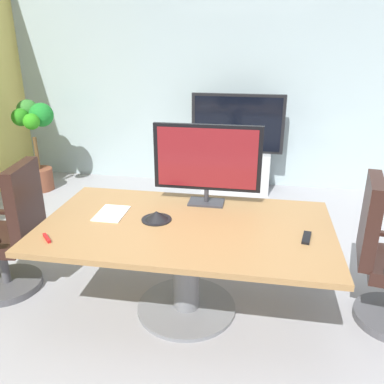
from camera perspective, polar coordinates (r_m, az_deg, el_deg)
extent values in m
plane|color=#99999E|center=(3.25, 0.37, -16.00)|extent=(7.18, 7.18, 0.00)
cube|color=#9EB2B7|center=(5.55, 5.70, 16.30)|extent=(6.18, 0.10, 2.99)
cube|color=olive|center=(2.84, -0.87, -5.00)|extent=(2.07, 1.17, 0.04)
cylinder|color=slate|center=(3.02, -0.83, -11.20)|extent=(0.20, 0.20, 0.69)
cylinder|color=slate|center=(3.21, -0.80, -16.17)|extent=(0.76, 0.76, 0.03)
cylinder|color=#4C4C51|center=(3.77, -24.97, -11.94)|extent=(0.56, 0.56, 0.06)
cylinder|color=#4C4C51|center=(3.66, -25.48, -9.16)|extent=(0.07, 0.07, 0.36)
cube|color=black|center=(3.31, -22.84, -1.31)|extent=(0.15, 0.46, 0.60)
cube|color=black|center=(3.71, -24.26, -2.66)|extent=(0.28, 0.09, 0.03)
cube|color=black|center=(3.02, 24.25, -3.67)|extent=(0.17, 0.46, 0.60)
cube|color=#333338|center=(3.18, 2.08, -1.48)|extent=(0.28, 0.18, 0.02)
cylinder|color=#333338|center=(3.16, 2.09, -0.51)|extent=(0.04, 0.04, 0.10)
cube|color=black|center=(3.07, 2.20, 4.95)|extent=(0.84, 0.04, 0.52)
cube|color=maroon|center=(3.05, 2.15, 4.84)|extent=(0.77, 0.01, 0.47)
cube|color=#B7BABC|center=(5.44, 6.30, 3.02)|extent=(0.90, 0.36, 0.55)
cube|color=black|center=(5.25, 6.57, 9.76)|extent=(1.20, 0.06, 0.76)
cube|color=black|center=(5.22, 6.54, 9.68)|extent=(1.12, 0.01, 0.69)
cylinder|color=brown|center=(5.85, -20.95, 1.74)|extent=(0.34, 0.34, 0.30)
cylinder|color=brown|center=(5.75, -21.43, 5.21)|extent=(0.05, 0.05, 0.44)
sphere|color=#1C8029|center=(5.59, -20.85, 10.34)|extent=(0.31, 0.31, 0.31)
sphere|color=green|center=(5.72, -21.23, 10.12)|extent=(0.24, 0.24, 0.24)
sphere|color=#32782C|center=(5.83, -22.56, 10.80)|extent=(0.29, 0.29, 0.29)
sphere|color=#247A18|center=(5.67, -23.45, 9.84)|extent=(0.23, 0.23, 0.23)
sphere|color=#2C9719|center=(5.44, -22.09, 9.37)|extent=(0.20, 0.20, 0.20)
cone|color=black|center=(2.90, -5.14, -3.39)|extent=(0.19, 0.19, 0.07)
cylinder|color=black|center=(2.91, -5.12, -3.95)|extent=(0.22, 0.22, 0.01)
cube|color=black|center=(2.74, 16.15, -6.33)|extent=(0.08, 0.18, 0.02)
cube|color=red|center=(2.80, -20.17, -6.23)|extent=(0.10, 0.11, 0.02)
cube|color=white|center=(3.06, -11.50, -3.02)|extent=(0.21, 0.30, 0.01)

